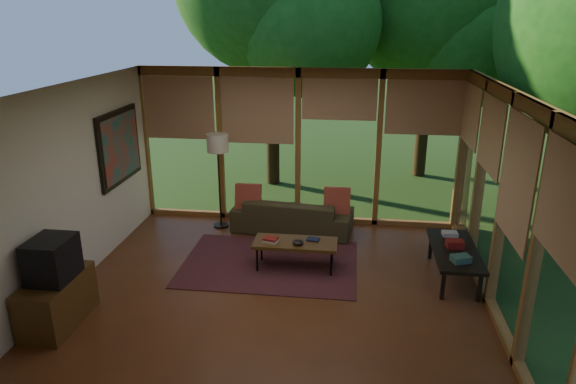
# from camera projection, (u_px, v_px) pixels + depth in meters

# --- Properties ---
(floor) EXTENTS (5.50, 5.50, 0.00)m
(floor) POSITION_uv_depth(u_px,v_px,m) (277.00, 289.00, 6.95)
(floor) COLOR brown
(floor) RESTS_ON ground
(ceiling) EXTENTS (5.50, 5.50, 0.00)m
(ceiling) POSITION_uv_depth(u_px,v_px,m) (276.00, 87.00, 6.07)
(ceiling) COLOR silver
(ceiling) RESTS_ON ground
(wall_left) EXTENTS (0.04, 5.00, 2.70)m
(wall_left) POSITION_uv_depth(u_px,v_px,m) (73.00, 186.00, 6.84)
(wall_left) COLOR silver
(wall_left) RESTS_ON ground
(wall_front) EXTENTS (5.50, 0.04, 2.70)m
(wall_front) POSITION_uv_depth(u_px,v_px,m) (231.00, 296.00, 4.17)
(wall_front) COLOR silver
(wall_front) RESTS_ON ground
(window_wall_back) EXTENTS (5.50, 0.12, 2.70)m
(window_wall_back) POSITION_uv_depth(u_px,v_px,m) (298.00, 147.00, 8.85)
(window_wall_back) COLOR olive
(window_wall_back) RESTS_ON ground
(window_wall_right) EXTENTS (0.12, 5.00, 2.70)m
(window_wall_right) POSITION_uv_depth(u_px,v_px,m) (502.00, 205.00, 6.18)
(window_wall_right) COLOR olive
(window_wall_right) RESTS_ON ground
(tree_ne) EXTENTS (3.61, 3.61, 5.57)m
(tree_ne) POSITION_uv_depth(u_px,v_px,m) (433.00, 3.00, 10.78)
(tree_ne) COLOR #322312
(tree_ne) RESTS_ON ground
(rug) EXTENTS (2.57, 1.82, 0.01)m
(rug) POSITION_uv_depth(u_px,v_px,m) (270.00, 263.00, 7.65)
(rug) COLOR maroon
(rug) RESTS_ON floor
(sofa) EXTENTS (2.08, 1.01, 0.59)m
(sofa) POSITION_uv_depth(u_px,v_px,m) (292.00, 215.00, 8.73)
(sofa) COLOR #3D361E
(sofa) RESTS_ON floor
(pillow_left) EXTENTS (0.43, 0.23, 0.45)m
(pillow_left) POSITION_uv_depth(u_px,v_px,m) (248.00, 197.00, 8.68)
(pillow_left) COLOR maroon
(pillow_left) RESTS_ON sofa
(pillow_right) EXTENTS (0.43, 0.23, 0.46)m
(pillow_right) POSITION_uv_depth(u_px,v_px,m) (337.00, 201.00, 8.50)
(pillow_right) COLOR maroon
(pillow_right) RESTS_ON sofa
(ct_book_lower) EXTENTS (0.24, 0.21, 0.03)m
(ct_book_lower) POSITION_uv_depth(u_px,v_px,m) (271.00, 241.00, 7.37)
(ct_book_lower) COLOR beige
(ct_book_lower) RESTS_ON coffee_table
(ct_book_upper) EXTENTS (0.22, 0.19, 0.03)m
(ct_book_upper) POSITION_uv_depth(u_px,v_px,m) (271.00, 239.00, 7.36)
(ct_book_upper) COLOR maroon
(ct_book_upper) RESTS_ON coffee_table
(ct_book_side) EXTENTS (0.20, 0.16, 0.03)m
(ct_book_side) POSITION_uv_depth(u_px,v_px,m) (313.00, 239.00, 7.42)
(ct_book_side) COLOR #161B31
(ct_book_side) RESTS_ON coffee_table
(ct_bowl) EXTENTS (0.16, 0.16, 0.07)m
(ct_bowl) POSITION_uv_depth(u_px,v_px,m) (298.00, 242.00, 7.27)
(ct_bowl) COLOR black
(ct_bowl) RESTS_ON coffee_table
(media_cabinet) EXTENTS (0.50, 1.00, 0.60)m
(media_cabinet) POSITION_uv_depth(u_px,v_px,m) (57.00, 301.00, 6.08)
(media_cabinet) COLOR #563817
(media_cabinet) RESTS_ON floor
(television) EXTENTS (0.45, 0.55, 0.50)m
(television) POSITION_uv_depth(u_px,v_px,m) (52.00, 259.00, 5.90)
(television) COLOR black
(television) RESTS_ON media_cabinet
(console_book_a) EXTENTS (0.28, 0.24, 0.09)m
(console_book_a) POSITION_uv_depth(u_px,v_px,m) (461.00, 259.00, 6.70)
(console_book_a) COLOR #355D53
(console_book_a) RESTS_ON side_console
(console_book_b) EXTENTS (0.24, 0.18, 0.10)m
(console_book_b) POSITION_uv_depth(u_px,v_px,m) (455.00, 244.00, 7.12)
(console_book_b) COLOR maroon
(console_book_b) RESTS_ON side_console
(console_book_c) EXTENTS (0.22, 0.17, 0.06)m
(console_book_c) POSITION_uv_depth(u_px,v_px,m) (450.00, 234.00, 7.50)
(console_book_c) COLOR beige
(console_book_c) RESTS_ON side_console
(floor_lamp) EXTENTS (0.36, 0.36, 1.65)m
(floor_lamp) POSITION_uv_depth(u_px,v_px,m) (218.00, 148.00, 8.56)
(floor_lamp) COLOR black
(floor_lamp) RESTS_ON floor
(coffee_table) EXTENTS (1.20, 0.50, 0.43)m
(coffee_table) POSITION_uv_depth(u_px,v_px,m) (295.00, 244.00, 7.39)
(coffee_table) COLOR #563817
(coffee_table) RESTS_ON floor
(side_console) EXTENTS (0.60, 1.40, 0.46)m
(side_console) POSITION_uv_depth(u_px,v_px,m) (455.00, 252.00, 7.10)
(side_console) COLOR black
(side_console) RESTS_ON floor
(wall_painting) EXTENTS (0.06, 1.35, 1.15)m
(wall_painting) POSITION_uv_depth(u_px,v_px,m) (120.00, 147.00, 8.09)
(wall_painting) COLOR black
(wall_painting) RESTS_ON wall_left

